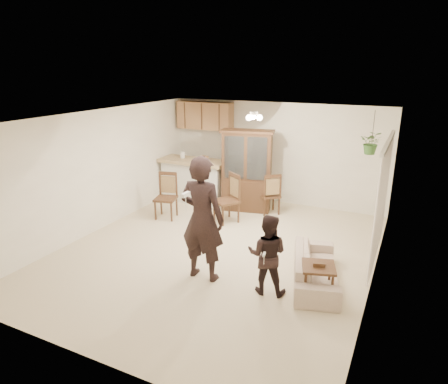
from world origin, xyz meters
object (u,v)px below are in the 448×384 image
at_px(sofa, 316,261).
at_px(side_table, 318,281).
at_px(adult, 202,226).
at_px(chair_hutch_right, 269,202).
at_px(china_hutch, 247,171).
at_px(chair_bar, 166,206).
at_px(child, 267,252).
at_px(chair_hutch_left, 226,208).

xyz_separation_m(sofa, side_table, (0.13, -0.44, -0.09)).
bearing_deg(adult, chair_hutch_right, -89.76).
distance_m(china_hutch, chair_bar, 2.05).
relative_size(adult, side_table, 3.01).
distance_m(child, side_table, 0.86).
xyz_separation_m(china_hutch, chair_hutch_right, (0.58, 0.01, -0.68)).
bearing_deg(side_table, chair_hutch_left, 139.68).
bearing_deg(china_hutch, chair_bar, -150.34).
bearing_deg(child, chair_bar, -42.24).
bearing_deg(chair_hutch_right, sofa, 82.91).
bearing_deg(side_table, chair_hutch_right, 121.24).
xyz_separation_m(child, side_table, (0.74, 0.19, -0.40)).
distance_m(chair_bar, chair_hutch_left, 1.39).
bearing_deg(side_table, child, -165.69).
xyz_separation_m(adult, child, (1.10, 0.03, -0.22)).
bearing_deg(sofa, side_table, -179.09).
height_order(chair_bar, chair_hutch_left, chair_hutch_left).
distance_m(adult, china_hutch, 3.35).
height_order(child, chair_hutch_right, child).
height_order(side_table, chair_hutch_left, chair_hutch_left).
relative_size(sofa, chair_hutch_right, 1.90).
xyz_separation_m(adult, chair_hutch_left, (-0.71, 2.38, -0.59)).
bearing_deg(adult, chair_hutch_left, -73.70).
xyz_separation_m(adult, side_table, (1.84, 0.22, -0.63)).
height_order(side_table, chair_hutch_right, chair_hutch_right).
relative_size(adult, chair_hutch_left, 1.66).
height_order(child, chair_bar, child).
bearing_deg(chair_hutch_left, china_hutch, 117.75).
bearing_deg(chair_hutch_left, adult, -39.22).
height_order(adult, china_hutch, china_hutch).
bearing_deg(side_table, sofa, 106.59).
distance_m(sofa, chair_bar, 3.98).
bearing_deg(sofa, child, 119.94).
xyz_separation_m(chair_hutch_left, chair_hutch_right, (0.68, 0.92, -0.03)).
xyz_separation_m(adult, chair_bar, (-2.05, 1.99, -0.61)).
distance_m(child, china_hutch, 3.70).
height_order(adult, chair_bar, adult).
relative_size(side_table, chair_hutch_left, 0.55).
bearing_deg(chair_hutch_right, side_table, 80.83).
relative_size(sofa, chair_hutch_left, 1.73).
distance_m(adult, child, 1.12).
height_order(chair_bar, chair_hutch_right, chair_bar).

